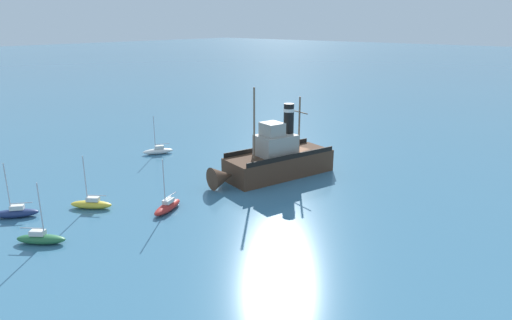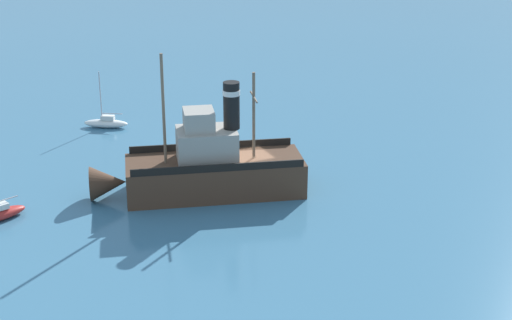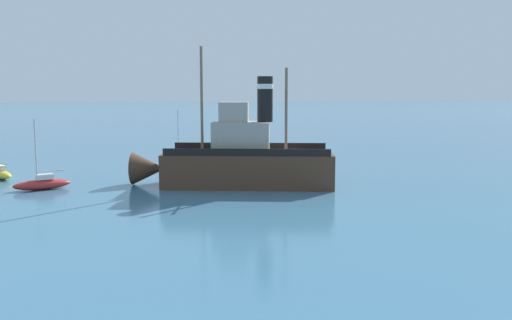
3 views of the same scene
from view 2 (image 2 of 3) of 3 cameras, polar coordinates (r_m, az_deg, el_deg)
ground_plane at (r=55.00m, az=-0.38°, el=-1.94°), size 600.00×600.00×0.00m
old_tugboat at (r=53.38m, az=-3.67°, el=-0.60°), size 7.37×14.78×9.90m
sailboat_white at (r=68.14m, az=-10.85°, el=2.69°), size 2.86×3.84×4.90m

